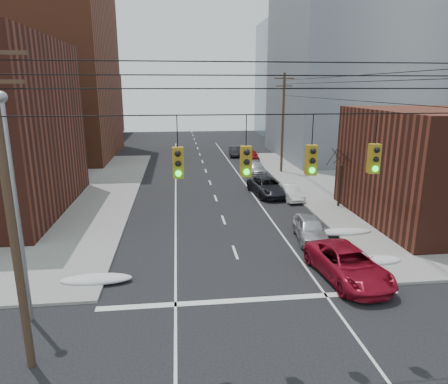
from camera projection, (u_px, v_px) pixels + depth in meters
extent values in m
cube|color=brown|center=(13.00, 43.00, 51.65)|extent=(24.00, 20.00, 30.00)
cube|color=#4A1F16|center=(60.00, 106.00, 78.69)|extent=(22.00, 18.00, 12.00)
cube|color=gray|center=(363.00, 64.00, 53.63)|extent=(22.00, 20.00, 25.00)
cube|color=gray|center=(313.00, 79.00, 79.21)|extent=(20.00, 18.00, 22.00)
cylinder|color=#473323|center=(11.00, 216.00, 12.58)|extent=(0.28, 0.28, 11.00)
cylinder|color=#473323|center=(283.00, 124.00, 44.27)|extent=(0.28, 0.28, 11.00)
cube|color=#473323|center=(285.00, 78.00, 43.03)|extent=(2.20, 0.12, 0.12)
cube|color=#473323|center=(284.00, 86.00, 43.23)|extent=(1.80, 0.12, 0.12)
cylinder|color=black|center=(277.00, 114.00, 12.75)|extent=(17.00, 0.04, 0.04)
cylinder|color=black|center=(177.00, 131.00, 12.51)|extent=(0.03, 0.03, 1.00)
cube|color=olive|center=(178.00, 163.00, 12.77)|extent=(0.35, 0.30, 1.00)
sphere|color=black|center=(178.00, 154.00, 12.52)|extent=(0.20, 0.20, 0.20)
sphere|color=black|center=(178.00, 164.00, 12.60)|extent=(0.20, 0.20, 0.20)
sphere|color=#0CE526|center=(178.00, 174.00, 12.69)|extent=(0.20, 0.20, 0.20)
cylinder|color=black|center=(246.00, 130.00, 12.76)|extent=(0.03, 0.03, 1.00)
cube|color=olive|center=(246.00, 161.00, 13.02)|extent=(0.35, 0.30, 1.00)
sphere|color=black|center=(247.00, 152.00, 12.77)|extent=(0.20, 0.20, 0.20)
sphere|color=black|center=(247.00, 162.00, 12.85)|extent=(0.20, 0.20, 0.20)
sphere|color=#0CE526|center=(247.00, 172.00, 12.93)|extent=(0.20, 0.20, 0.20)
cylinder|color=black|center=(313.00, 130.00, 13.01)|extent=(0.03, 0.03, 1.00)
cube|color=olive|center=(311.00, 160.00, 13.26)|extent=(0.35, 0.30, 1.00)
sphere|color=black|center=(313.00, 151.00, 13.02)|extent=(0.20, 0.20, 0.20)
sphere|color=black|center=(313.00, 161.00, 13.10)|extent=(0.20, 0.20, 0.20)
sphere|color=#0CE526|center=(312.00, 170.00, 13.18)|extent=(0.20, 0.20, 0.20)
cylinder|color=black|center=(377.00, 129.00, 13.26)|extent=(0.03, 0.03, 1.00)
cube|color=olive|center=(374.00, 159.00, 13.51)|extent=(0.35, 0.30, 1.00)
sphere|color=black|center=(377.00, 150.00, 13.27)|extent=(0.20, 0.20, 0.20)
sphere|color=black|center=(376.00, 159.00, 13.35)|extent=(0.20, 0.20, 0.20)
sphere|color=#0CE526|center=(375.00, 169.00, 13.43)|extent=(0.20, 0.20, 0.20)
cylinder|color=gray|center=(18.00, 218.00, 15.60)|extent=(0.18, 0.18, 9.00)
sphere|color=gray|center=(1.00, 97.00, 14.43)|extent=(0.44, 0.44, 0.44)
cylinder|color=black|center=(340.00, 187.00, 31.90)|extent=(0.20, 0.20, 3.50)
cylinder|color=black|center=(346.00, 158.00, 31.47)|extent=(0.27, 0.82, 1.19)
cylinder|color=black|center=(342.00, 156.00, 31.86)|extent=(1.17, 0.54, 1.38)
cylinder|color=black|center=(333.00, 155.00, 31.94)|extent=(1.44, 1.00, 1.48)
cylinder|color=black|center=(337.00, 158.00, 31.32)|extent=(0.17, 0.84, 1.19)
cylinder|color=black|center=(338.00, 158.00, 30.84)|extent=(0.82, 0.99, 1.40)
cylinder|color=black|center=(347.00, 158.00, 30.47)|extent=(1.74, 0.21, 1.43)
cylinder|color=black|center=(347.00, 158.00, 31.13)|extent=(0.48, 0.73, 1.20)
ellipsoid|color=silver|center=(96.00, 279.00, 19.81)|extent=(3.50, 1.08, 0.42)
ellipsoid|color=silver|center=(375.00, 260.00, 21.95)|extent=(3.00, 1.08, 0.42)
ellipsoid|color=silver|center=(342.00, 232.00, 26.28)|extent=(4.00, 1.08, 0.42)
imported|color=maroon|center=(348.00, 264.00, 20.11)|extent=(3.22, 5.97, 1.59)
imported|color=#B1B0B5|center=(310.00, 229.00, 25.31)|extent=(2.31, 4.62, 1.51)
imported|color=white|center=(290.00, 192.00, 34.53)|extent=(1.62, 3.99, 1.29)
imported|color=black|center=(268.00, 187.00, 35.94)|extent=(3.24, 5.85, 1.55)
imported|color=#AAAAAE|center=(256.00, 168.00, 45.10)|extent=(1.84, 4.31, 1.24)
imported|color=maroon|center=(251.00, 156.00, 52.46)|extent=(2.05, 4.61, 1.54)
imported|color=black|center=(235.00, 151.00, 56.39)|extent=(1.77, 4.30, 1.38)
imported|color=white|center=(16.00, 206.00, 30.06)|extent=(4.01, 1.87, 1.27)
imported|color=#B4B4B9|center=(49.00, 179.00, 38.43)|extent=(5.63, 3.52, 1.45)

